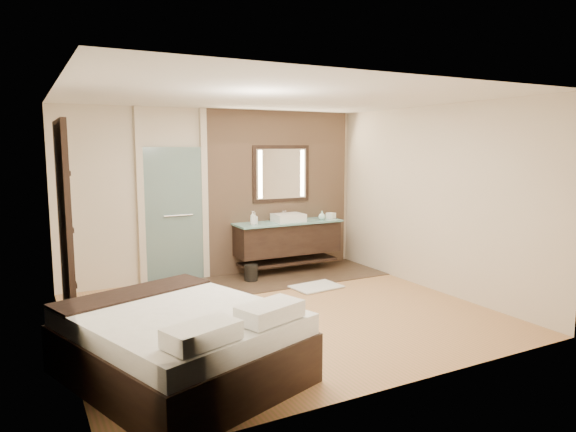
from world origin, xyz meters
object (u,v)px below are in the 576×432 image
vanity (288,238)px  mirror_unit (281,174)px  bed (180,343)px  waste_bin (251,273)px

vanity → mirror_unit: 1.10m
bed → waste_bin: bearing=36.2°
mirror_unit → bed: 4.50m
vanity → waste_bin: 0.96m
bed → vanity: bearing=29.2°
vanity → bed: size_ratio=0.75×
bed → waste_bin: size_ratio=9.37×
vanity → waste_bin: bearing=-160.9°
bed → waste_bin: (1.94, 2.80, -0.20)m
waste_bin → mirror_unit: bearing=32.7°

